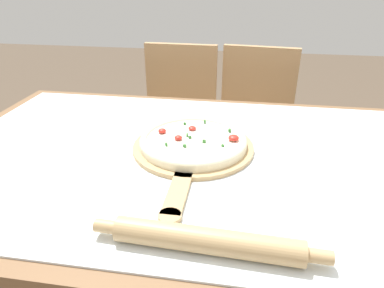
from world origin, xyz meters
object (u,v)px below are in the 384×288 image
chair_left (178,118)px  chair_right (254,123)px  pizza (194,141)px  pizza_peel (193,150)px  rolling_pin (207,241)px

chair_left → chair_right: bearing=1.4°
pizza → chair_right: chair_right is taller
pizza → chair_right: 0.87m
pizza_peel → chair_left: size_ratio=0.58×
pizza → chair_left: (-0.21, 0.80, -0.28)m
pizza → chair_right: (0.20, 0.80, -0.28)m
pizza_peel → chair_left: (-0.21, 0.82, -0.26)m
rolling_pin → pizza_peel: bearing=102.9°
rolling_pin → chair_left: chair_left is taller
chair_left → rolling_pin: bearing=-74.8°
pizza_peel → rolling_pin: bearing=-77.1°
rolling_pin → chair_right: chair_right is taller
pizza_peel → pizza: 0.03m
pizza → chair_left: chair_left is taller
rolling_pin → chair_right: bearing=84.7°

